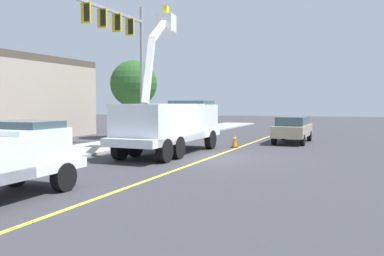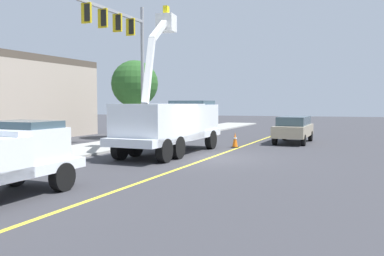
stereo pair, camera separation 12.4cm
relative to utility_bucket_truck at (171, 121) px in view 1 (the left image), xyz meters
The scene contains 8 objects.
ground 3.01m from the utility_bucket_truck, 115.83° to the right, with size 120.00×120.00×0.00m, color #38383D.
sidewalk_far_side 5.17m from the utility_bucket_truck, 92.37° to the left, with size 60.00×3.60×0.12m, color #9E9E99.
lane_centre_stripe 3.01m from the utility_bucket_truck, 115.83° to the right, with size 50.00×0.16×0.01m, color yellow.
utility_bucket_truck is the anchor object (origin of this frame).
passing_minivan 9.37m from the utility_bucket_truck, 38.00° to the right, with size 5.00×2.48×1.69m.
traffic_cone_mid_front 4.65m from the utility_bucket_truck, 35.81° to the right, with size 0.40×0.40×0.87m.
traffic_signal_mast 6.10m from the utility_bucket_truck, 58.17° to the left, with size 6.23×1.08×8.46m.
street_tree_right 9.53m from the utility_bucket_truck, 35.44° to the left, with size 3.35×3.35×5.60m.
Camera 1 is at (-18.39, -4.35, 2.60)m, focal length 38.11 mm.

